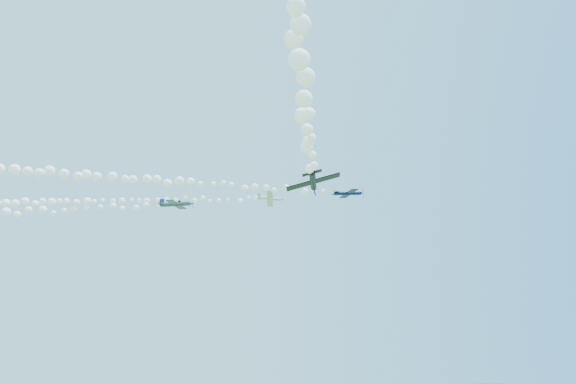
{
  "coord_description": "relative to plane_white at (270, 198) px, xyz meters",
  "views": [
    {
      "loc": [
        -8.2,
        -97.67,
        17.23
      ],
      "look_at": [
        6.06,
        -5.63,
        46.92
      ],
      "focal_mm": 30.0,
      "sensor_mm": 36.0,
      "label": 1
    }
  ],
  "objects": [
    {
      "name": "smoke_trail_navy",
      "position": [
        -22.77,
        -8.31,
        0.43
      ],
      "size": [
        76.56,
        9.1,
        3.04
      ],
      "primitive_type": null,
      "color": "white"
    },
    {
      "name": "smoke_trail_white",
      "position": [
        -37.84,
        6.87,
        -0.28
      ],
      "size": [
        71.97,
        14.97,
        2.75
      ],
      "primitive_type": null,
      "color": "white"
    },
    {
      "name": "smoke_trail_black",
      "position": [
        -7.78,
        -80.98,
        -10.45
      ],
      "size": [
        19.44,
        71.57,
        3.12
      ],
      "primitive_type": null,
      "color": "white"
    },
    {
      "name": "plane_navy",
      "position": [
        17.83,
        -4.88,
        0.65
      ],
      "size": [
        7.89,
        8.25,
        2.12
      ],
      "rotation": [
        0.04,
        -0.08,
        0.08
      ],
      "color": "black"
    },
    {
      "name": "plane_black",
      "position": [
        1.4,
        -42.97,
        -10.2
      ],
      "size": [
        8.03,
        7.74,
        2.59
      ],
      "rotation": [
        -0.26,
        0.01,
        1.33
      ],
      "color": "black"
    },
    {
      "name": "plane_white",
      "position": [
        0.0,
        0.0,
        0.0
      ],
      "size": [
        6.32,
        6.54,
        2.59
      ],
      "rotation": [
        -0.31,
        0.1,
        -0.18
      ],
      "color": "silver"
    },
    {
      "name": "plane_grey",
      "position": [
        -20.31,
        -14.06,
        -6.36
      ],
      "size": [
        7.25,
        7.67,
        2.13
      ],
      "rotation": [
        0.05,
        -0.01,
        -0.3
      ],
      "color": "#373B51"
    }
  ]
}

